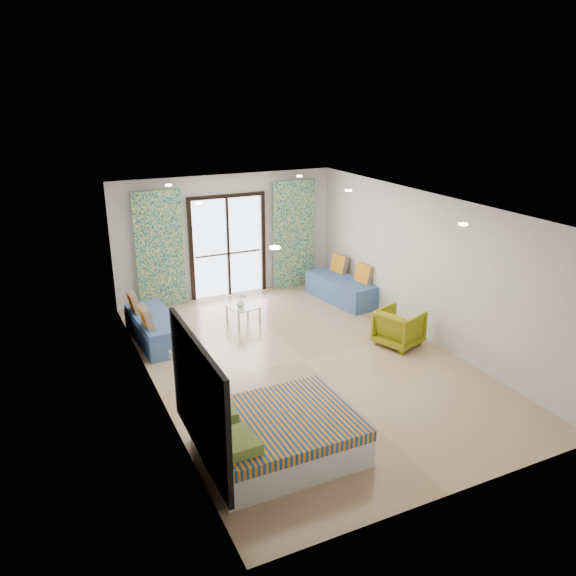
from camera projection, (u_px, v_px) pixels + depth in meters
name	position (u px, v px, depth m)	size (l,w,h in m)	color
floor	(303.00, 361.00, 9.64)	(5.00, 7.50, 0.01)	#9E7F5E
ceiling	(305.00, 205.00, 8.74)	(5.00, 7.50, 0.01)	silver
wall_back	(227.00, 236.00, 12.38)	(5.00, 0.01, 2.70)	silver
wall_front	(462.00, 391.00, 5.99)	(5.00, 0.01, 2.70)	silver
wall_left	(151.00, 311.00, 8.18)	(0.01, 7.50, 2.70)	silver
wall_right	(426.00, 267.00, 10.19)	(0.01, 7.50, 2.70)	silver
balcony_door	(228.00, 240.00, 12.39)	(1.76, 0.08, 2.28)	black
balcony_rail	(228.00, 254.00, 12.50)	(1.52, 0.03, 0.04)	#595451
curtain_left	(160.00, 250.00, 11.64)	(1.00, 0.10, 2.50)	silver
curtain_right	(294.00, 235.00, 12.89)	(1.00, 0.10, 2.50)	silver
downlight_a	(275.00, 248.00, 6.48)	(0.12, 0.12, 0.02)	#FFE0B2
downlight_b	(463.00, 224.00, 7.61)	(0.12, 0.12, 0.02)	#FFE0B2
downlight_c	(199.00, 203.00, 9.03)	(0.12, 0.12, 0.02)	#FFE0B2
downlight_d	(348.00, 191.00, 10.16)	(0.12, 0.12, 0.02)	#FFE0B2
downlight_e	(169.00, 185.00, 10.74)	(0.12, 0.12, 0.02)	#FFE0B2
downlight_f	(299.00, 176.00, 11.87)	(0.12, 0.12, 0.02)	#FFE0B2
headboard	(198.00, 398.00, 6.43)	(0.06, 2.10, 1.50)	black
switch_plate	(171.00, 355.00, 7.49)	(0.02, 0.10, 0.10)	silver
bed	(277.00, 435.00, 7.08)	(1.90, 1.55, 0.66)	silver
daybed_left	(154.00, 328.00, 10.29)	(0.80, 1.82, 0.88)	#3D5B92
daybed_right	(342.00, 288.00, 12.34)	(0.94, 1.90, 0.90)	#3D5B92
coffee_table	(243.00, 308.00, 11.08)	(0.63, 0.63, 0.63)	silver
vase	(240.00, 304.00, 10.97)	(0.17, 0.17, 0.17)	white
armchair	(399.00, 326.00, 10.13)	(0.72, 0.67, 0.74)	olive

